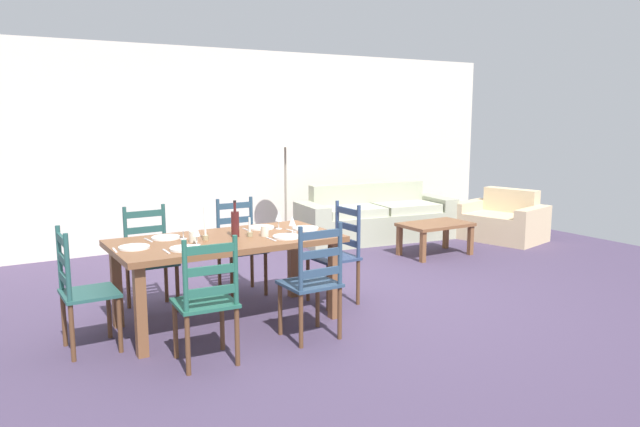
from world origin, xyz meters
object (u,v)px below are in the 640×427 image
at_px(dining_chair_far_right, 240,246).
at_px(coffee_table, 435,228).
at_px(coffee_cup_secondary, 193,237).
at_px(armchair_upholstered, 502,222).
at_px(dining_chair_far_left, 150,259).
at_px(standing_lamp, 285,144).
at_px(wine_bottle, 235,223).
at_px(wine_glass_far_right, 279,217).
at_px(dining_chair_head_east, 337,254).
at_px(dining_table, 227,248).
at_px(wine_glass_far_left, 183,226).
at_px(wine_glass_near_right, 292,222).
at_px(couch, 375,220).
at_px(dining_chair_near_right, 313,282).
at_px(coffee_cup_primary, 265,231).
at_px(wine_glass_near_left, 196,232).
at_px(dining_chair_head_west, 82,290).
at_px(dining_chair_near_left, 207,301).

height_order(dining_chair_far_right, coffee_table, dining_chair_far_right).
distance_m(coffee_cup_secondary, armchair_upholstered, 5.31).
distance_m(dining_chair_far_left, standing_lamp, 3.03).
height_order(wine_bottle, wine_glass_far_right, wine_bottle).
height_order(dining_chair_head_east, wine_glass_far_right, dining_chair_head_east).
xyz_separation_m(coffee_table, standing_lamp, (-1.43, 1.40, 1.06)).
bearing_deg(wine_glass_far_right, dining_chair_far_left, 150.33).
distance_m(dining_table, wine_glass_far_left, 0.41).
distance_m(wine_glass_far_right, coffee_cup_secondary, 0.89).
height_order(wine_glass_near_right, couch, wine_glass_near_right).
bearing_deg(standing_lamp, dining_chair_far_right, -130.39).
height_order(dining_chair_near_right, dining_chair_head_east, same).
relative_size(dining_chair_far_right, wine_bottle, 3.04).
relative_size(wine_glass_far_left, coffee_table, 0.18).
bearing_deg(wine_glass_far_left, wine_glass_far_right, -0.45).
relative_size(couch, standing_lamp, 1.44).
relative_size(coffee_cup_primary, standing_lamp, 0.05).
height_order(couch, standing_lamp, standing_lamp).
bearing_deg(dining_chair_near_right, wine_glass_far_right, 80.50).
height_order(wine_glass_near_left, wine_glass_far_right, same).
bearing_deg(couch, dining_chair_head_west, -152.71).
height_order(dining_chair_head_west, coffee_cup_secondary, dining_chair_head_west).
relative_size(dining_chair_head_east, standing_lamp, 0.59).
bearing_deg(dining_chair_near_right, dining_chair_far_right, 88.81).
relative_size(dining_table, dining_chair_head_east, 1.98).
bearing_deg(dining_table, couch, 34.87).
relative_size(dining_chair_near_left, coffee_cup_primary, 10.67).
bearing_deg(dining_table, wine_glass_far_right, 13.82).
height_order(dining_chair_head_east, wine_glass_near_right, dining_chair_head_east).
xyz_separation_m(dining_table, couch, (3.22, 2.24, -0.37)).
xyz_separation_m(dining_table, dining_chair_near_right, (0.43, -0.73, -0.19)).
relative_size(wine_glass_near_right, standing_lamp, 0.10).
bearing_deg(wine_bottle, coffee_cup_primary, -27.38).
relative_size(dining_chair_near_left, couch, 0.41).
relative_size(dining_chair_far_left, armchair_upholstered, 0.73).
distance_m(dining_chair_far_right, wine_bottle, 0.93).
distance_m(dining_chair_head_west, armchair_upholstered, 6.17).
xyz_separation_m(wine_glass_far_right, couch, (2.64, 2.10, -0.57)).
distance_m(wine_bottle, wine_glass_far_left, 0.44).
distance_m(wine_glass_near_left, standing_lamp, 3.42).
distance_m(dining_chair_head_east, armchair_upholstered, 3.92).
bearing_deg(wine_bottle, couch, 35.39).
bearing_deg(dining_chair_head_west, dining_chair_head_east, 0.95).
relative_size(wine_glass_near_left, coffee_table, 0.18).
bearing_deg(coffee_cup_primary, dining_chair_near_right, -79.89).
relative_size(dining_chair_far_left, wine_glass_far_right, 5.96).
height_order(dining_chair_far_right, armchair_upholstered, dining_chair_far_right).
bearing_deg(coffee_cup_primary, dining_chair_head_west, 177.66).
distance_m(couch, coffee_table, 1.22).
height_order(dining_table, dining_chair_near_right, dining_chair_near_right).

